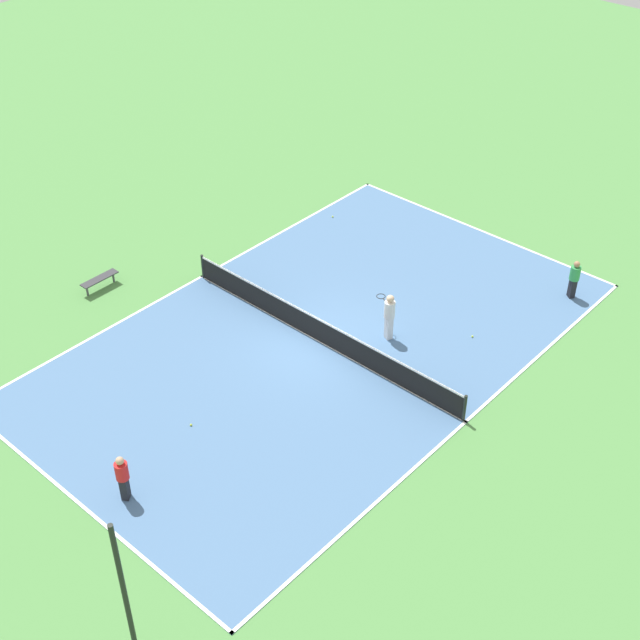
# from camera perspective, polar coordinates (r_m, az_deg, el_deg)

# --- Properties ---
(ground_plane) EXTENTS (80.00, 80.00, 0.00)m
(ground_plane) POSITION_cam_1_polar(r_m,az_deg,el_deg) (29.54, -0.00, -1.40)
(ground_plane) COLOR #518E47
(court_surface) EXTENTS (11.73, 19.25, 0.02)m
(court_surface) POSITION_cam_1_polar(r_m,az_deg,el_deg) (29.54, -0.00, -1.39)
(court_surface) COLOR #4C729E
(court_surface) RESTS_ON ground_plane
(tennis_net) EXTENTS (11.53, 0.10, 0.95)m
(tennis_net) POSITION_cam_1_polar(r_m,az_deg,el_deg) (29.23, -0.00, -0.62)
(tennis_net) COLOR black
(tennis_net) RESTS_ON court_surface
(bench) EXTENTS (0.36, 1.45, 0.45)m
(bench) POSITION_cam_1_polar(r_m,az_deg,el_deg) (32.80, -13.92, 2.53)
(bench) COLOR #333338
(bench) RESTS_ON ground_plane
(player_far_green) EXTENTS (0.50, 0.50, 1.47)m
(player_far_green) POSITION_cam_1_polar(r_m,az_deg,el_deg) (32.39, 15.97, 2.66)
(player_far_green) COLOR black
(player_far_green) RESTS_ON court_surface
(player_near_white) EXTENTS (0.99, 0.66, 1.72)m
(player_near_white) POSITION_cam_1_polar(r_m,az_deg,el_deg) (29.17, 4.46, 0.41)
(player_near_white) COLOR white
(player_near_white) RESTS_ON court_surface
(player_coach_red) EXTENTS (0.50, 0.50, 1.51)m
(player_coach_red) POSITION_cam_1_polar(r_m,az_deg,el_deg) (24.43, -12.53, -9.69)
(player_coach_red) COLOR black
(player_coach_red) RESTS_ON court_surface
(tennis_ball_far_baseline) EXTENTS (0.07, 0.07, 0.07)m
(tennis_ball_far_baseline) POSITION_cam_1_polar(r_m,az_deg,el_deg) (30.11, 9.73, -1.05)
(tennis_ball_far_baseline) COLOR #CCE033
(tennis_ball_far_baseline) RESTS_ON court_surface
(tennis_ball_midcourt) EXTENTS (0.07, 0.07, 0.07)m
(tennis_ball_midcourt) POSITION_cam_1_polar(r_m,az_deg,el_deg) (26.70, -8.26, -6.66)
(tennis_ball_midcourt) COLOR #CCE033
(tennis_ball_midcourt) RESTS_ON court_surface
(tennis_ball_left_sideline) EXTENTS (0.07, 0.07, 0.07)m
(tennis_ball_left_sideline) POSITION_cam_1_polar(r_m,az_deg,el_deg) (36.30, 0.81, 6.63)
(tennis_ball_left_sideline) COLOR #CCE033
(tennis_ball_left_sideline) RESTS_ON court_surface
(fence_post_back_left) EXTENTS (0.12, 0.12, 4.67)m
(fence_post_back_left) POSITION_cam_1_polar(r_m,az_deg,el_deg) (20.00, -12.33, -17.05)
(fence_post_back_left) COLOR black
(fence_post_back_left) RESTS_ON ground_plane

